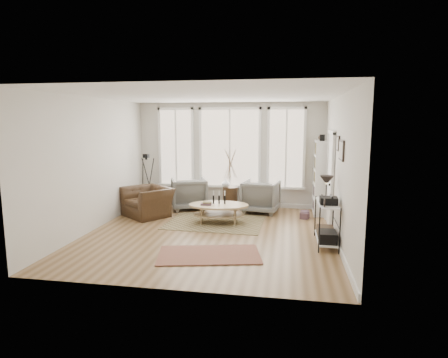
% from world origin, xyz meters
% --- Properties ---
extents(room, '(5.50, 5.54, 2.90)m').
position_xyz_m(room, '(0.02, 0.03, 1.43)').
color(room, olive).
rests_on(room, ground).
extents(bay_window, '(4.14, 0.12, 2.24)m').
position_xyz_m(bay_window, '(0.00, 2.71, 1.61)').
color(bay_window, '#D6B490').
rests_on(bay_window, ground).
extents(door, '(0.09, 1.06, 2.22)m').
position_xyz_m(door, '(2.57, 1.15, 1.12)').
color(door, white).
rests_on(door, ground).
extents(bookcase, '(0.31, 0.85, 2.06)m').
position_xyz_m(bookcase, '(2.44, 2.23, 0.96)').
color(bookcase, white).
rests_on(bookcase, ground).
extents(low_shelf, '(0.38, 1.08, 1.30)m').
position_xyz_m(low_shelf, '(2.38, -0.30, 0.51)').
color(low_shelf, white).
rests_on(low_shelf, ground).
extents(wall_art, '(0.04, 0.88, 0.44)m').
position_xyz_m(wall_art, '(2.58, -0.27, 1.88)').
color(wall_art, black).
rests_on(wall_art, ground).
extents(rug_main, '(2.29, 1.76, 0.01)m').
position_xyz_m(rug_main, '(-0.06, 0.90, 0.01)').
color(rug_main, brown).
rests_on(rug_main, ground).
extents(rug_runner, '(1.99, 1.38, 0.01)m').
position_xyz_m(rug_runner, '(0.25, -1.29, 0.01)').
color(rug_runner, maroon).
rests_on(rug_runner, ground).
extents(coffee_table, '(1.48, 1.01, 0.65)m').
position_xyz_m(coffee_table, '(0.01, 0.90, 0.35)').
color(coffee_table, tan).
rests_on(coffee_table, ground).
extents(armchair_left, '(1.20, 1.21, 0.86)m').
position_xyz_m(armchair_left, '(-1.05, 2.18, 0.43)').
color(armchair_left, slate).
rests_on(armchair_left, ground).
extents(armchair_right, '(1.03, 1.06, 0.85)m').
position_xyz_m(armchair_right, '(0.93, 2.12, 0.42)').
color(armchair_right, slate).
rests_on(armchair_right, ground).
extents(side_table, '(0.41, 0.41, 1.70)m').
position_xyz_m(side_table, '(0.07, 2.37, 0.82)').
color(side_table, '#3B2616').
rests_on(side_table, ground).
extents(vase, '(0.27, 0.27, 0.23)m').
position_xyz_m(vase, '(-0.05, 2.35, 0.72)').
color(vase, silver).
rests_on(vase, side_table).
extents(accent_chair, '(1.49, 1.47, 0.73)m').
position_xyz_m(accent_chair, '(-1.88, 1.24, 0.37)').
color(accent_chair, '#3B2616').
rests_on(accent_chair, ground).
extents(tripod_camera, '(0.53, 0.53, 1.49)m').
position_xyz_m(tripod_camera, '(-2.25, 2.18, 0.69)').
color(tripod_camera, black).
rests_on(tripod_camera, ground).
extents(book_stack_near, '(0.22, 0.27, 0.17)m').
position_xyz_m(book_stack_near, '(2.05, 1.73, 0.08)').
color(book_stack_near, brown).
rests_on(book_stack_near, ground).
extents(book_stack_far, '(0.25, 0.29, 0.16)m').
position_xyz_m(book_stack_far, '(2.05, 1.63, 0.08)').
color(book_stack_far, brown).
rests_on(book_stack_far, ground).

